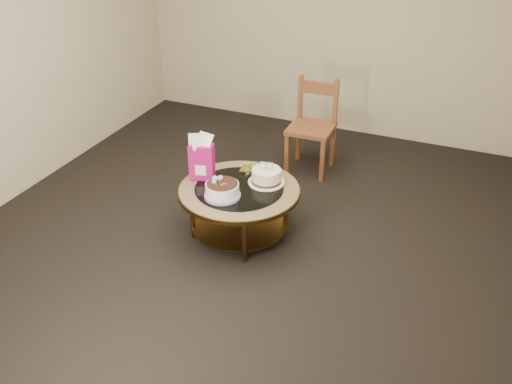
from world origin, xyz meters
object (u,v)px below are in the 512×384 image
at_px(coffee_table, 239,196).
at_px(decorated_cake, 222,191).
at_px(cream_cake, 266,176).
at_px(gift_bag, 202,157).
at_px(dining_chair, 312,126).

relative_size(coffee_table, decorated_cake, 3.46).
relative_size(cream_cake, gift_bag, 0.76).
bearing_deg(decorated_cake, cream_cake, 55.29).
bearing_deg(gift_bag, decorated_cake, -50.03).
relative_size(cream_cake, dining_chair, 0.33).
height_order(coffee_table, dining_chair, dining_chair).
bearing_deg(gift_bag, cream_cake, 0.38).
relative_size(coffee_table, gift_bag, 2.53).
relative_size(decorated_cake, gift_bag, 0.73).
distance_m(coffee_table, gift_bag, 0.45).
xyz_separation_m(decorated_cake, gift_bag, (-0.29, 0.22, 0.14)).
distance_m(cream_cake, gift_bag, 0.57).
bearing_deg(coffee_table, dining_chair, 82.78).
bearing_deg(gift_bag, coffee_table, -18.82).
xyz_separation_m(coffee_table, gift_bag, (-0.36, 0.03, 0.28)).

